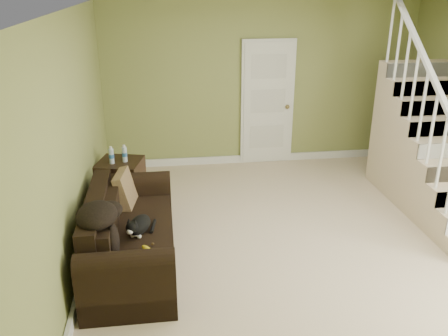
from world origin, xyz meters
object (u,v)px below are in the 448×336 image
object	(u,v)px
sofa	(128,238)
side_table	(121,184)
banana	(148,250)
cat	(140,226)

from	to	relation	value
sofa	side_table	world-z (taller)	side_table
sofa	side_table	xyz separation A→B (m)	(-0.16, 1.42, 0.03)
banana	cat	bearing A→B (deg)	70.93
cat	side_table	bearing A→B (deg)	123.83
sofa	side_table	bearing A→B (deg)	96.60
cat	banana	world-z (taller)	cat
sofa	banana	world-z (taller)	sofa
sofa	cat	xyz separation A→B (m)	(0.14, -0.15, 0.22)
sofa	side_table	distance (m)	1.43
sofa	banana	size ratio (longest dim) A/B	9.80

